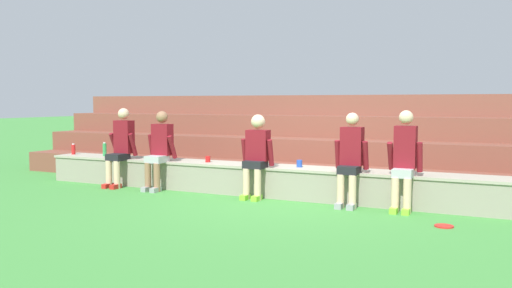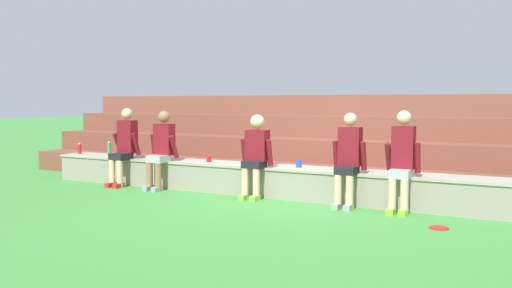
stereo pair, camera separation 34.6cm
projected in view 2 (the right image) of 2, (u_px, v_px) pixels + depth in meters
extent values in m
plane|color=#428E3D|center=(284.00, 201.00, 8.25)|extent=(80.00, 80.00, 0.00)
cube|color=gray|center=(292.00, 182.00, 8.49)|extent=(9.71, 0.60, 0.49)
cube|color=#ABA28E|center=(292.00, 168.00, 8.47)|extent=(9.75, 0.64, 0.04)
cube|color=brown|center=(312.00, 178.00, 9.27)|extent=(13.07, 0.69, 0.42)
cube|color=brown|center=(326.00, 162.00, 9.86)|extent=(13.07, 0.69, 0.84)
cube|color=brown|center=(339.00, 148.00, 10.44)|extent=(13.07, 0.69, 1.26)
cube|color=brown|center=(349.00, 135.00, 11.03)|extent=(13.07, 0.69, 1.68)
cylinder|color=beige|center=(112.00, 173.00, 9.57)|extent=(0.11, 0.11, 0.49)
cylinder|color=beige|center=(120.00, 174.00, 9.49)|extent=(0.11, 0.11, 0.49)
cube|color=red|center=(111.00, 185.00, 9.55)|extent=(0.10, 0.22, 0.08)
cube|color=red|center=(118.00, 186.00, 9.47)|extent=(0.10, 0.22, 0.08)
cube|color=black|center=(121.00, 156.00, 9.63)|extent=(0.30, 0.34, 0.12)
cube|color=maroon|center=(127.00, 136.00, 9.76)|extent=(0.33, 0.20, 0.60)
sphere|color=beige|center=(127.00, 114.00, 9.73)|extent=(0.20, 0.20, 0.20)
cylinder|color=maroon|center=(118.00, 143.00, 9.86)|extent=(0.08, 0.24, 0.42)
cylinder|color=maroon|center=(136.00, 144.00, 9.66)|extent=(0.08, 0.22, 0.42)
cylinder|color=#996B4C|center=(150.00, 176.00, 9.19)|extent=(0.11, 0.11, 0.49)
cylinder|color=#996B4C|center=(158.00, 177.00, 9.10)|extent=(0.11, 0.11, 0.49)
cube|color=#99999E|center=(148.00, 188.00, 9.17)|extent=(0.10, 0.22, 0.08)
cube|color=#99999E|center=(157.00, 189.00, 9.08)|extent=(0.10, 0.22, 0.08)
cube|color=#B2B2B7|center=(159.00, 159.00, 9.24)|extent=(0.31, 0.33, 0.12)
cube|color=maroon|center=(164.00, 139.00, 9.36)|extent=(0.34, 0.20, 0.55)
sphere|color=#996B4C|center=(164.00, 117.00, 9.33)|extent=(0.21, 0.21, 0.21)
cylinder|color=maroon|center=(154.00, 146.00, 9.46)|extent=(0.08, 0.16, 0.43)
cylinder|color=maroon|center=(174.00, 147.00, 9.25)|extent=(0.08, 0.24, 0.42)
cylinder|color=beige|center=(245.00, 184.00, 8.35)|extent=(0.11, 0.11, 0.49)
cylinder|color=beige|center=(256.00, 185.00, 8.25)|extent=(0.11, 0.11, 0.49)
cube|color=#8CD833|center=(244.00, 197.00, 8.33)|extent=(0.10, 0.22, 0.08)
cube|color=#8CD833|center=(255.00, 198.00, 8.23)|extent=(0.10, 0.22, 0.08)
cube|color=black|center=(254.00, 165.00, 8.38)|extent=(0.32, 0.29, 0.12)
cube|color=maroon|center=(257.00, 145.00, 8.45)|extent=(0.36, 0.20, 0.49)
sphere|color=beige|center=(257.00, 122.00, 8.42)|extent=(0.23, 0.23, 0.23)
cylinder|color=maroon|center=(244.00, 152.00, 8.55)|extent=(0.08, 0.16, 0.43)
cylinder|color=maroon|center=(270.00, 153.00, 8.33)|extent=(0.08, 0.17, 0.43)
cylinder|color=beige|center=(338.00, 192.00, 7.61)|extent=(0.11, 0.11, 0.49)
cylinder|color=beige|center=(350.00, 193.00, 7.53)|extent=(0.11, 0.11, 0.49)
cube|color=#99999E|center=(337.00, 206.00, 7.59)|extent=(0.10, 0.22, 0.08)
cube|color=#99999E|center=(349.00, 207.00, 7.51)|extent=(0.10, 0.22, 0.08)
cube|color=black|center=(347.00, 170.00, 7.66)|extent=(0.29, 0.31, 0.12)
cube|color=maroon|center=(350.00, 146.00, 7.75)|extent=(0.32, 0.20, 0.57)
sphere|color=beige|center=(350.00, 119.00, 7.72)|extent=(0.19, 0.19, 0.19)
cylinder|color=maroon|center=(336.00, 155.00, 7.84)|extent=(0.08, 0.16, 0.43)
cylinder|color=maroon|center=(363.00, 156.00, 7.65)|extent=(0.08, 0.17, 0.43)
cylinder|color=beige|center=(392.00, 196.00, 7.25)|extent=(0.11, 0.11, 0.49)
cylinder|color=beige|center=(404.00, 197.00, 7.18)|extent=(0.11, 0.11, 0.49)
cube|color=#8CD833|center=(391.00, 211.00, 7.24)|extent=(0.10, 0.22, 0.08)
cube|color=#8CD833|center=(403.00, 213.00, 7.16)|extent=(0.10, 0.22, 0.08)
cube|color=#B2B2B7|center=(401.00, 174.00, 7.30)|extent=(0.27, 0.30, 0.12)
cube|color=maroon|center=(403.00, 147.00, 7.39)|extent=(0.30, 0.20, 0.60)
sphere|color=beige|center=(404.00, 118.00, 7.36)|extent=(0.20, 0.20, 0.20)
cylinder|color=maroon|center=(389.00, 156.00, 7.48)|extent=(0.08, 0.24, 0.42)
cylinder|color=maroon|center=(418.00, 158.00, 7.29)|extent=(0.08, 0.15, 0.43)
cylinder|color=red|center=(79.00, 149.00, 10.65)|extent=(0.08, 0.08, 0.19)
cylinder|color=white|center=(79.00, 144.00, 10.64)|extent=(0.05, 0.05, 0.02)
cylinder|color=green|center=(109.00, 149.00, 10.27)|extent=(0.07, 0.07, 0.25)
cylinder|color=white|center=(109.00, 142.00, 10.26)|extent=(0.04, 0.04, 0.02)
cylinder|color=red|center=(209.00, 159.00, 9.17)|extent=(0.09, 0.09, 0.11)
cylinder|color=blue|center=(299.00, 164.00, 8.42)|extent=(0.09, 0.09, 0.11)
cylinder|color=red|center=(439.00, 228.00, 6.42)|extent=(0.23, 0.23, 0.02)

